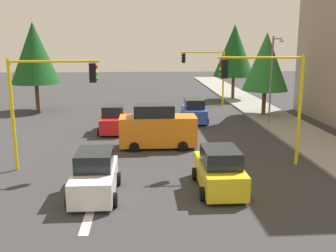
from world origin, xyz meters
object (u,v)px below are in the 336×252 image
object	(u,v)px
car_red	(113,120)
traffic_signal_far_left	(206,67)
delivery_van_orange	(157,128)
car_yellow	(219,170)
car_blue	(194,112)
street_lamp_curbside	(273,71)
tree_opposite_side	(34,53)
traffic_signal_near_left	(268,89)
tree_roadside_far	(234,51)
tree_roadside_mid	(266,62)
car_white	(95,176)
traffic_signal_near_right	(47,92)

from	to	relation	value
car_red	traffic_signal_far_left	bearing A→B (deg)	142.69
delivery_van_orange	car_yellow	xyz separation A→B (m)	(7.37, 2.53, -0.38)
traffic_signal_far_left	car_blue	world-z (taller)	traffic_signal_far_left
street_lamp_curbside	tree_opposite_side	xyz separation A→B (m)	(-8.39, -20.20, 1.17)
car_blue	traffic_signal_near_left	bearing A→B (deg)	11.53
tree_roadside_far	tree_roadside_mid	world-z (taller)	tree_roadside_far
traffic_signal_near_left	tree_opposite_side	world-z (taller)	tree_opposite_side
street_lamp_curbside	car_white	bearing A→B (deg)	-42.49
car_white	tree_roadside_mid	bearing A→B (deg)	143.72
delivery_van_orange	car_blue	world-z (taller)	delivery_van_orange
street_lamp_curbside	delivery_van_orange	distance (m)	11.17
traffic_signal_near_left	car_blue	bearing A→B (deg)	-168.47
street_lamp_curbside	tree_roadside_mid	xyz separation A→B (m)	(-4.39, 0.80, 0.49)
tree_opposite_side	tree_roadside_far	bearing A→B (deg)	106.31
car_yellow	street_lamp_curbside	bearing A→B (deg)	152.96
traffic_signal_far_left	street_lamp_curbside	world-z (taller)	street_lamp_curbside
traffic_signal_near_right	car_red	xyz separation A→B (m)	(-8.51, 2.65, -3.20)
traffic_signal_far_left	tree_opposite_side	xyz separation A→B (m)	(2.00, -16.69, 1.52)
traffic_signal_near_left	tree_roadside_mid	world-z (taller)	tree_roadside_mid
car_yellow	car_red	bearing A→B (deg)	-154.61
traffic_signal_near_right	car_white	bearing A→B (deg)	36.44
street_lamp_curbside	car_yellow	bearing A→B (deg)	-27.04
tree_roadside_far	tree_roadside_mid	bearing A→B (deg)	2.86
car_blue	car_red	size ratio (longest dim) A/B	1.02
traffic_signal_near_left	car_white	bearing A→B (deg)	-67.05
tree_roadside_far	car_blue	bearing A→B (deg)	-26.44
tree_roadside_far	delivery_van_orange	world-z (taller)	tree_roadside_far
street_lamp_curbside	tree_opposite_side	world-z (taller)	tree_opposite_side
traffic_signal_near_left	tree_roadside_mid	bearing A→B (deg)	163.07
traffic_signal_near_left	street_lamp_curbside	size ratio (longest dim) A/B	0.85
traffic_signal_near_right	car_blue	world-z (taller)	traffic_signal_near_right
traffic_signal_near_left	car_white	xyz separation A→B (m)	(3.69, -8.73, -3.30)
car_blue	tree_roadside_mid	bearing A→B (deg)	109.44
car_red	street_lamp_curbside	bearing A→B (deg)	95.13
traffic_signal_near_right	car_white	xyz separation A→B (m)	(3.69, 2.73, -3.19)
tree_roadside_mid	tree_opposite_side	bearing A→B (deg)	-100.78
traffic_signal_near_right	car_white	world-z (taller)	traffic_signal_near_right
traffic_signal_far_left	car_white	size ratio (longest dim) A/B	1.40
traffic_signal_near_right	delivery_van_orange	xyz separation A→B (m)	(-4.00, 5.75, -2.81)
traffic_signal_near_left	tree_opposite_side	size ratio (longest dim) A/B	0.71
traffic_signal_near_left	street_lamp_curbside	distance (m)	10.22
car_blue	car_yellow	distance (m)	15.05
tree_opposite_side	car_yellow	bearing A→B (deg)	32.42
traffic_signal_far_left	tree_roadside_mid	distance (m)	7.43
street_lamp_curbside	car_white	size ratio (longest dim) A/B	1.73
traffic_signal_near_left	car_red	xyz separation A→B (m)	(-8.51, -8.80, -3.30)
tree_roadside_mid	car_red	distance (m)	14.71
traffic_signal_far_left	car_white	bearing A→B (deg)	-20.12
traffic_signal_near_left	traffic_signal_near_right	bearing A→B (deg)	-90.00
tree_roadside_mid	car_white	world-z (taller)	tree_roadside_mid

